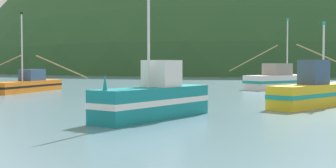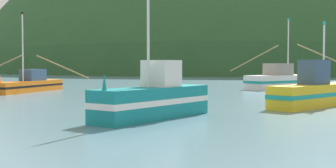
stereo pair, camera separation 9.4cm
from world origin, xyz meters
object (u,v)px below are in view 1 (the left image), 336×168
at_px(fishing_boat_orange, 29,84).
at_px(fishing_boat_teal, 154,99).
at_px(fishing_boat_white, 285,80).
at_px(fishing_boat_yellow, 318,92).

bearing_deg(fishing_boat_orange, fishing_boat_teal, 46.75).
relative_size(fishing_boat_white, fishing_boat_yellow, 1.61).
height_order(fishing_boat_white, fishing_boat_orange, fishing_boat_white).
bearing_deg(fishing_boat_yellow, fishing_boat_orange, 102.90).
xyz_separation_m(fishing_boat_white, fishing_boat_yellow, (-1.24, -19.15, -0.05)).
height_order(fishing_boat_orange, fishing_boat_teal, fishing_boat_orange).
height_order(fishing_boat_orange, fishing_boat_yellow, fishing_boat_orange).
distance_m(fishing_boat_yellow, fishing_boat_teal, 11.61).
distance_m(fishing_boat_orange, fishing_boat_teal, 23.56).
height_order(fishing_boat_white, fishing_boat_teal, fishing_boat_white).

